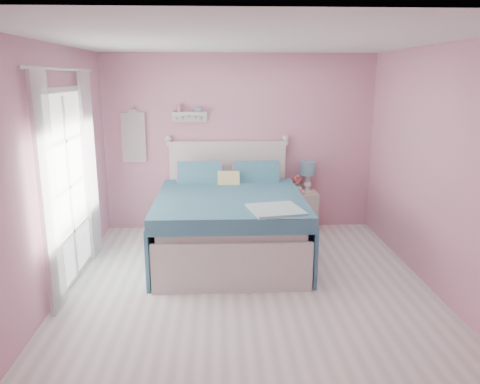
{
  "coord_description": "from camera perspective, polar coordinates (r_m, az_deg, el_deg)",
  "views": [
    {
      "loc": [
        -0.31,
        -4.69,
        2.26
      ],
      "look_at": [
        -0.04,
        1.2,
        0.81
      ],
      "focal_mm": 35.0,
      "sensor_mm": 36.0,
      "label": 1
    }
  ],
  "objects": [
    {
      "name": "nightstand",
      "position": [
        7.11,
        7.67,
        -2.31
      ],
      "size": [
        0.41,
        0.4,
        0.59
      ],
      "color": "beige",
      "rests_on": "floor"
    },
    {
      "name": "vase",
      "position": [
        7.06,
        7.01,
        0.61
      ],
      "size": [
        0.17,
        0.17,
        0.14
      ],
      "primitive_type": "imported",
      "rotation": [
        0.0,
        0.0,
        -0.31
      ],
      "color": "silver",
      "rests_on": "nightstand"
    },
    {
      "name": "hanging_dress",
      "position": [
        7.04,
        -12.84,
        6.48
      ],
      "size": [
        0.34,
        0.03,
        0.72
      ],
      "primitive_type": "cube",
      "color": "white",
      "rests_on": "room_shell"
    },
    {
      "name": "roses",
      "position": [
        7.03,
        7.03,
        1.49
      ],
      "size": [
        0.14,
        0.11,
        0.12
      ],
      "color": "#D44854",
      "rests_on": "vase"
    },
    {
      "name": "teacup",
      "position": [
        6.9,
        7.44,
        -0.01
      ],
      "size": [
        0.1,
        0.1,
        0.07
      ],
      "primitive_type": "imported",
      "rotation": [
        0.0,
        0.0,
        -0.08
      ],
      "color": "pink",
      "rests_on": "nightstand"
    },
    {
      "name": "bed",
      "position": [
        6.07,
        -1.27,
        -3.69
      ],
      "size": [
        1.81,
        2.31,
        1.34
      ],
      "rotation": [
        0.0,
        0.0,
        -0.0
      ],
      "color": "silver",
      "rests_on": "floor"
    },
    {
      "name": "room_shell",
      "position": [
        4.75,
        1.15,
        5.64
      ],
      "size": [
        4.5,
        4.5,
        4.5
      ],
      "color": "pink",
      "rests_on": "floor"
    },
    {
      "name": "curtain_far",
      "position": [
        6.15,
        -17.79,
        3.06
      ],
      "size": [
        0.04,
        0.4,
        2.32
      ],
      "primitive_type": "cube",
      "color": "white",
      "rests_on": "floor"
    },
    {
      "name": "curtain_near",
      "position": [
        4.76,
        -22.31,
        -0.34
      ],
      "size": [
        0.04,
        0.4,
        2.32
      ],
      "primitive_type": "cube",
      "color": "white",
      "rests_on": "floor"
    },
    {
      "name": "wall_shelf",
      "position": [
        6.91,
        -6.2,
        9.41
      ],
      "size": [
        0.5,
        0.15,
        0.25
      ],
      "color": "silver",
      "rests_on": "room_shell"
    },
    {
      "name": "floor",
      "position": [
        5.22,
        1.06,
        -11.84
      ],
      "size": [
        4.5,
        4.5,
        0.0
      ],
      "primitive_type": "plane",
      "color": "beige",
      "rests_on": "ground"
    },
    {
      "name": "table_lamp",
      "position": [
        7.05,
        8.29,
        2.61
      ],
      "size": [
        0.23,
        0.23,
        0.45
      ],
      "color": "white",
      "rests_on": "nightstand"
    },
    {
      "name": "french_door",
      "position": [
        5.49,
        -20.17,
        0.49
      ],
      "size": [
        0.04,
        1.32,
        2.16
      ],
      "color": "silver",
      "rests_on": "floor"
    }
  ]
}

